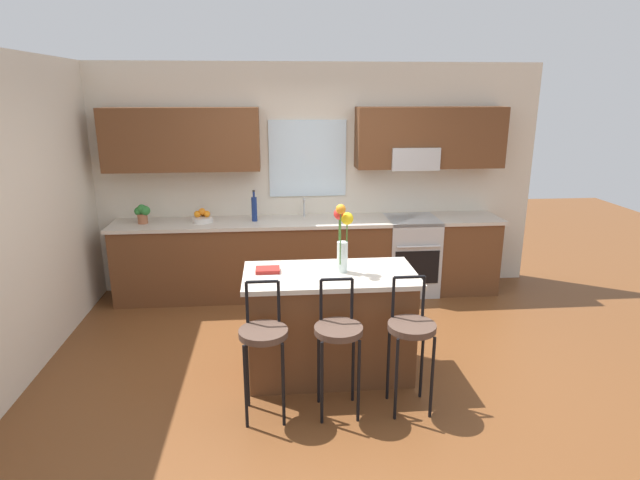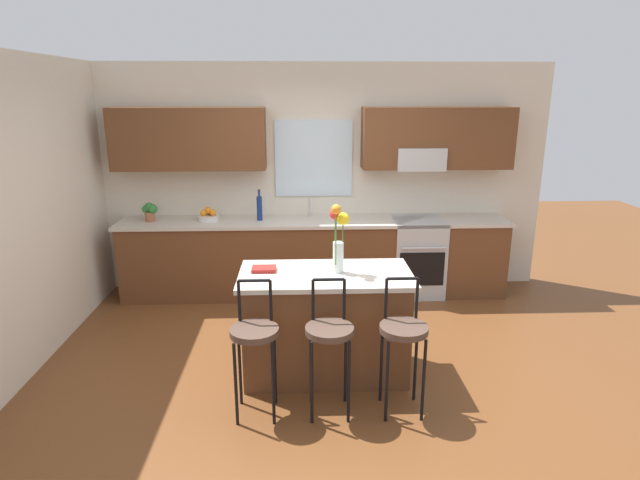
{
  "view_description": "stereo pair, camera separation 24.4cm",
  "coord_description": "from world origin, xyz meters",
  "views": [
    {
      "loc": [
        -0.41,
        -4.23,
        2.37
      ],
      "look_at": [
        0.02,
        0.55,
        1.0
      ],
      "focal_mm": 29.27,
      "sensor_mm": 36.0,
      "label": 1
    },
    {
      "loc": [
        -0.17,
        -4.25,
        2.37
      ],
      "look_at": [
        0.02,
        0.55,
        1.0
      ],
      "focal_mm": 29.27,
      "sensor_mm": 36.0,
      "label": 2
    }
  ],
  "objects": [
    {
      "name": "flower_vase",
      "position": [
        0.14,
        -0.14,
        1.24
      ],
      "size": [
        0.16,
        0.17,
        0.59
      ],
      "color": "silver",
      "rests_on": "kitchen_island"
    },
    {
      "name": "ground_plane",
      "position": [
        0.0,
        0.0,
        0.0
      ],
      "size": [
        14.0,
        14.0,
        0.0
      ],
      "primitive_type": "plane",
      "color": "brown"
    },
    {
      "name": "bottle_olive_oil",
      "position": [
        -0.64,
        1.7,
        1.07
      ],
      "size": [
        0.06,
        0.06,
        0.36
      ],
      "color": "navy",
      "rests_on": "counter_run"
    },
    {
      "name": "fruit_bowl_oranges",
      "position": [
        -1.24,
        1.7,
        0.97
      ],
      "size": [
        0.24,
        0.24,
        0.16
      ],
      "color": "silver",
      "rests_on": "counter_run"
    },
    {
      "name": "counter_run",
      "position": [
        -0.0,
        1.7,
        0.47
      ],
      "size": [
        4.56,
        0.64,
        0.92
      ],
      "color": "brown",
      "rests_on": "ground"
    },
    {
      "name": "bar_stool_middle",
      "position": [
        0.04,
        -0.75,
        0.64
      ],
      "size": [
        0.36,
        0.36,
        1.04
      ],
      "color": "black",
      "rests_on": "ground"
    },
    {
      "name": "sink_faucet",
      "position": [
        -0.05,
        1.84,
        1.06
      ],
      "size": [
        0.02,
        0.13,
        0.23
      ],
      "color": "#B7BABC",
      "rests_on": "counter_run"
    },
    {
      "name": "wall_left",
      "position": [
        -2.56,
        0.3,
        1.35
      ],
      "size": [
        0.12,
        4.6,
        2.7
      ],
      "primitive_type": "cube",
      "color": "beige",
      "rests_on": "ground"
    },
    {
      "name": "bar_stool_near",
      "position": [
        -0.51,
        -0.75,
        0.64
      ],
      "size": [
        0.36,
        0.36,
        1.04
      ],
      "color": "black",
      "rests_on": "ground"
    },
    {
      "name": "oven_range",
      "position": [
        1.23,
        1.68,
        0.46
      ],
      "size": [
        0.6,
        0.64,
        0.92
      ],
      "color": "#B7BABC",
      "rests_on": "ground"
    },
    {
      "name": "bar_stool_far",
      "position": [
        0.59,
        -0.75,
        0.64
      ],
      "size": [
        0.36,
        0.36,
        1.04
      ],
      "color": "black",
      "rests_on": "ground"
    },
    {
      "name": "back_wall_assembly",
      "position": [
        0.02,
        1.98,
        1.51
      ],
      "size": [
        5.6,
        0.5,
        2.7
      ],
      "color": "beige",
      "rests_on": "ground"
    },
    {
      "name": "cookbook",
      "position": [
        -0.48,
        -0.09,
        0.94
      ],
      "size": [
        0.2,
        0.15,
        0.03
      ],
      "primitive_type": "cube",
      "color": "maroon",
      "rests_on": "kitchen_island"
    },
    {
      "name": "kitchen_island",
      "position": [
        0.04,
        -0.17,
        0.46
      ],
      "size": [
        1.44,
        0.74,
        0.92
      ],
      "color": "brown",
      "rests_on": "ground"
    },
    {
      "name": "potted_plant_small",
      "position": [
        -1.9,
        1.7,
        1.04
      ],
      "size": [
        0.18,
        0.12,
        0.22
      ],
      "color": "#9E5B3D",
      "rests_on": "counter_run"
    }
  ]
}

